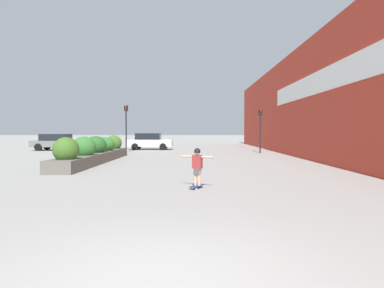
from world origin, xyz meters
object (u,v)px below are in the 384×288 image
car_leftmost (338,142)px  traffic_light_right (260,123)px  skateboard (197,186)px  car_center_left (150,141)px  skateboarder (197,163)px  traffic_light_left (126,121)px  car_center_right (57,142)px

car_leftmost → traffic_light_right: 8.86m
traffic_light_right → skateboard: bearing=-106.9°
car_center_left → traffic_light_right: size_ratio=1.19×
skateboarder → traffic_light_left: 18.34m
car_center_right → car_center_left: bearing=99.5°
skateboard → traffic_light_right: bearing=100.2°
skateboard → traffic_light_left: 18.43m
skateboard → skateboarder: size_ratio=0.65×
car_center_left → car_leftmost: bearing=86.2°
skateboard → traffic_light_left: (-5.64, 17.36, 2.50)m
traffic_light_right → car_center_left: bearing=151.5°
skateboard → car_leftmost: (12.81, 20.57, 0.68)m
traffic_light_left → car_leftmost: bearing=9.9°
skateboard → traffic_light_left: size_ratio=0.19×
car_leftmost → car_center_left: bearing=-93.8°
skateboard → traffic_light_left: traffic_light_left is taller
car_leftmost → car_center_left: size_ratio=1.13×
skateboard → traffic_light_left: bearing=135.1°
skateboarder → traffic_light_right: traffic_light_right is taller
traffic_light_right → traffic_light_left: bearing=176.0°
car_leftmost → traffic_light_right: (-7.76, -3.96, 1.61)m
skateboarder → car_center_right: (-12.46, 20.34, 0.00)m
skateboarder → traffic_light_right: bearing=100.2°
car_center_left → traffic_light_right: traffic_light_right is taller
skateboarder → car_leftmost: bearing=85.2°
skateboarder → traffic_light_left: traffic_light_left is taller
traffic_light_left → skateboard: bearing=-72.0°
skateboard → car_leftmost: car_leftmost is taller
car_center_right → traffic_light_right: (17.51, -3.73, 1.59)m
skateboard → car_center_left: bearing=128.4°
skateboard → traffic_light_right: traffic_light_right is taller
car_center_right → traffic_light_right: 17.97m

